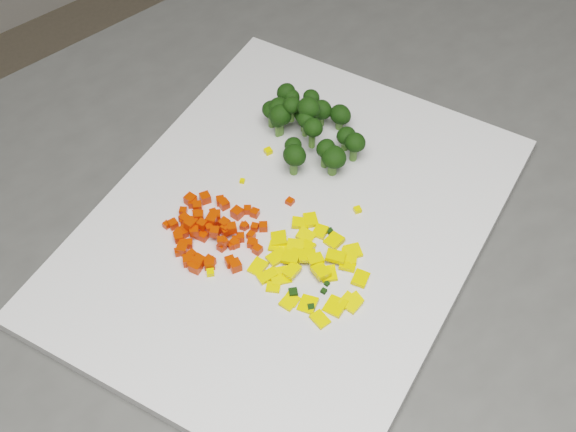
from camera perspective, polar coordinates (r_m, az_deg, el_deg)
counter_block at (r=1.16m, az=1.48°, el=-13.80°), size 1.09×0.77×0.90m
cutting_board at (r=0.76m, az=-0.00°, el=-0.75°), size 0.53×0.48×0.01m
carrot_pile at (r=0.74m, az=-5.47°, el=-0.79°), size 0.10×0.10×0.03m
pepper_pile at (r=0.72m, az=2.04°, el=-3.45°), size 0.11×0.11×0.02m
broccoli_pile at (r=0.81m, az=1.48°, el=6.63°), size 0.12×0.12×0.05m
carrot_cube_0 at (r=0.74m, az=-4.01°, el=-0.86°), size 0.01×0.01×0.01m
carrot_cube_1 at (r=0.73m, az=-5.61°, el=-3.26°), size 0.01×0.01×0.01m
carrot_cube_2 at (r=0.74m, az=-3.40°, el=-1.53°), size 0.01×0.01×0.01m
carrot_cube_3 at (r=0.74m, az=-4.41°, el=-0.60°), size 0.01×0.01×0.01m
carrot_cube_4 at (r=0.77m, az=-7.47°, el=0.33°), size 0.01×0.01×0.01m
carrot_cube_5 at (r=0.74m, az=-2.42°, el=-2.02°), size 0.01×0.01×0.01m
carrot_cube_6 at (r=0.74m, az=-4.48°, el=-0.87°), size 0.01×0.01×0.01m
carrot_cube_7 at (r=0.75m, az=-6.75°, el=-0.47°), size 0.01×0.01×0.01m
carrot_cube_8 at (r=0.74m, az=-5.62°, el=-0.84°), size 0.01×0.01×0.01m
carrot_cube_9 at (r=0.72m, az=-6.57°, el=-3.63°), size 0.01×0.01×0.01m
carrot_cube_10 at (r=0.75m, az=-5.16°, el=-0.00°), size 0.01×0.01×0.01m
carrot_cube_11 at (r=0.75m, az=-1.77°, el=-0.77°), size 0.01×0.01×0.01m
carrot_cube_12 at (r=0.75m, az=-4.85°, el=-0.88°), size 0.01×0.01×0.01m
carrot_cube_13 at (r=0.77m, az=-6.96°, el=1.16°), size 0.01×0.01×0.01m
carrot_cube_14 at (r=0.74m, az=-4.05°, el=-2.09°), size 0.01×0.01×0.01m
carrot_cube_15 at (r=0.74m, az=-4.55°, el=-0.54°), size 0.01×0.01×0.01m
carrot_cube_16 at (r=0.74m, az=-6.95°, el=-0.59°), size 0.01×0.01×0.01m
carrot_cube_17 at (r=0.76m, az=-2.89°, el=0.44°), size 0.01×0.01×0.01m
carrot_cube_18 at (r=0.74m, az=-2.61°, el=-1.93°), size 0.01×0.01×0.01m
carrot_cube_19 at (r=0.73m, az=-6.85°, el=-2.77°), size 0.01×0.01×0.01m
carrot_cube_20 at (r=0.75m, az=-7.77°, el=-1.25°), size 0.01×0.01×0.01m
carrot_cube_21 at (r=0.76m, az=-7.36°, el=-0.21°), size 0.01×0.01×0.01m
carrot_cube_22 at (r=0.75m, az=-7.28°, el=-0.93°), size 0.01×0.01×0.01m
carrot_cube_23 at (r=0.74m, az=-7.50°, el=-1.93°), size 0.01×0.01×0.01m
carrot_cube_24 at (r=0.75m, az=-6.35°, el=-1.39°), size 0.01×0.01×0.01m
carrot_cube_25 at (r=0.74m, az=-3.80°, el=-1.99°), size 0.01×0.01×0.01m
carrot_cube_26 at (r=0.74m, az=-4.45°, el=-1.07°), size 0.01×0.01×0.01m
carrot_cube_27 at (r=0.76m, az=-8.63°, el=-0.63°), size 0.01×0.01×0.01m
carrot_cube_28 at (r=0.77m, az=-4.57°, el=0.84°), size 0.01×0.01×0.01m
carrot_cube_29 at (r=0.74m, az=-3.71°, el=-1.75°), size 0.01×0.01×0.01m
carrot_cube_30 at (r=0.75m, az=-3.17°, el=-0.72°), size 0.01×0.01×0.01m
carrot_cube_31 at (r=0.75m, az=-7.45°, el=-1.22°), size 0.01×0.01×0.01m
carrot_cube_32 at (r=0.77m, az=-4.82°, el=1.09°), size 0.01×0.01×0.01m
carrot_cube_33 at (r=0.75m, az=-2.38°, el=-0.80°), size 0.01×0.01×0.01m
carrot_cube_34 at (r=0.76m, az=-7.45°, el=-0.31°), size 0.01×0.01×0.01m
carrot_cube_35 at (r=0.77m, az=-6.79°, el=0.92°), size 0.01×0.01×0.01m
carrot_cube_36 at (r=0.74m, az=-7.09°, el=-1.98°), size 0.01×0.01×0.01m
carrot_cube_37 at (r=0.76m, az=-8.18°, el=-0.58°), size 0.01×0.01×0.01m
carrot_cube_38 at (r=0.74m, az=-7.53°, el=-2.38°), size 0.01×0.01×0.01m
carrot_cube_39 at (r=0.74m, az=-7.82°, el=-2.56°), size 0.01×0.01×0.01m
carrot_cube_40 at (r=0.75m, az=-7.65°, el=-1.16°), size 0.01×0.01×0.01m
carrot_cube_41 at (r=0.75m, az=-7.80°, el=-1.54°), size 0.01×0.01×0.01m
carrot_cube_42 at (r=0.76m, az=-6.54°, el=0.13°), size 0.01×0.01×0.01m
carrot_cube_43 at (r=0.74m, az=-5.43°, el=-0.27°), size 0.01×0.01×0.01m
carrot_cube_44 at (r=0.73m, az=-4.13°, el=-3.26°), size 0.01×0.01×0.01m
carrot_cube_45 at (r=0.74m, az=-5.23°, el=-1.14°), size 0.01×0.01×0.01m
carrot_cube_46 at (r=0.73m, az=-4.79°, el=-1.79°), size 0.01×0.01×0.01m
carrot_cube_47 at (r=0.75m, az=-3.09°, el=-0.71°), size 0.01×0.01×0.01m
carrot_cube_48 at (r=0.75m, az=-6.05°, el=-1.44°), size 0.01×0.01×0.01m
carrot_cube_49 at (r=0.75m, az=-5.35°, el=0.24°), size 0.01×0.01×0.01m
carrot_cube_50 at (r=0.74m, az=-6.69°, el=-1.08°), size 0.01×0.01×0.01m
carrot_cube_51 at (r=0.74m, az=-6.13°, el=-0.59°), size 0.01×0.01×0.01m
carrot_cube_52 at (r=0.75m, az=-5.21°, el=-0.31°), size 0.01×0.01×0.01m
carrot_cube_53 at (r=0.77m, az=-6.46°, el=0.67°), size 0.01×0.01×0.01m
carrot_cube_54 at (r=0.73m, az=-4.12°, el=-3.34°), size 0.01×0.01×0.01m
carrot_cube_55 at (r=0.76m, az=-3.64°, el=0.22°), size 0.01×0.01×0.01m
carrot_cube_56 at (r=0.73m, az=-5.62°, el=-3.37°), size 0.01×0.01×0.01m
carrot_cube_57 at (r=0.73m, az=-4.56°, el=-1.86°), size 0.01×0.01×0.01m
carrot_cube_58 at (r=0.73m, az=-6.35°, el=-3.23°), size 0.01×0.01×0.01m
carrot_cube_59 at (r=0.76m, az=-2.38°, el=0.22°), size 0.01×0.01×0.01m
carrot_cube_60 at (r=0.72m, az=-3.76°, el=-3.53°), size 0.01×0.01×0.01m
carrot_cube_61 at (r=0.74m, az=-4.75°, el=-2.21°), size 0.01×0.01×0.01m
carrot_cube_62 at (r=0.73m, az=-6.88°, el=-3.38°), size 0.01×0.01×0.01m
carrot_cube_63 at (r=0.73m, az=-7.13°, el=-3.16°), size 0.01×0.01×0.01m
carrot_cube_64 at (r=0.77m, az=-5.91°, el=1.29°), size 0.01×0.01×0.01m
carrot_cube_65 at (r=0.73m, az=-2.19°, el=-2.40°), size 0.01×0.01×0.01m
carrot_cube_66 at (r=0.74m, az=-2.64°, el=-1.40°), size 0.01×0.01×0.01m
carrot_cube_67 at (r=0.76m, az=-5.21°, el=-0.20°), size 0.01×0.01×0.01m
carrot_cube_68 at (r=0.75m, az=-6.09°, el=-1.48°), size 0.01×0.01×0.01m
carrot_cube_69 at (r=0.74m, az=-3.84°, el=-1.94°), size 0.01×0.01×0.01m
carrot_cube_70 at (r=0.76m, az=-6.92°, el=-0.55°), size 0.01×0.01×0.01m
carrot_cube_71 at (r=0.75m, az=-6.35°, el=0.01°), size 0.01×0.01×0.01m
pepper_chunk_0 at (r=0.72m, az=-2.15°, el=-3.65°), size 0.02×0.02×0.01m
pepper_chunk_1 at (r=0.72m, az=1.38°, el=-2.85°), size 0.02×0.02×0.00m
pepper_chunk_2 at (r=0.73m, az=4.25°, el=-3.49°), size 0.02×0.02×0.01m
pepper_chunk_3 at (r=0.70m, az=3.38°, el=-6.43°), size 0.02×0.02×0.01m
pepper_chunk_4 at (r=0.74m, az=-0.65°, el=-1.63°), size 0.02×0.02×0.01m
pepper_chunk_5 at (r=0.72m, az=0.29°, el=-3.90°), size 0.02×0.01×0.01m
pepper_chunk_6 at (r=0.73m, az=-0.02°, el=-2.50°), size 0.02×0.02×0.01m
pepper_chunk_7 at (r=0.74m, az=1.28°, el=-1.41°), size 0.02×0.02×0.01m
pepper_chunk_8 at (r=0.74m, az=-0.68°, el=-2.23°), size 0.02×0.02×0.00m
pepper_chunk_9 at (r=0.74m, az=1.26°, el=-2.07°), size 0.01×0.02×0.01m
pepper_chunk_10 at (r=0.70m, az=0.24°, el=-5.96°), size 0.02×0.02×0.01m
pepper_chunk_11 at (r=0.72m, az=-1.48°, el=-4.30°), size 0.02×0.01×0.01m
pepper_chunk_12 at (r=0.76m, az=1.62°, el=-0.28°), size 0.02×0.02×0.00m
pepper_chunk_13 at (r=0.73m, az=4.36°, el=-2.87°), size 0.02×0.02×0.01m
pepper_chunk_14 at (r=0.74m, az=3.30°, el=-1.77°), size 0.02×0.02×0.01m
pepper_chunk_15 at (r=0.70m, az=-0.03°, el=-6.25°), size 0.01×0.02×0.00m
pepper_chunk_16 at (r=0.75m, az=2.31°, el=-1.12°), size 0.02×0.02×0.01m
pepper_chunk_17 at (r=0.72m, az=1.96°, el=-3.08°), size 0.02×0.01×0.00m
pepper_chunk_18 at (r=0.71m, az=4.70°, el=-6.01°), size 0.02×0.01×0.01m
pepper_chunk_19 at (r=0.75m, az=0.88°, el=-0.51°), size 0.02×0.02×0.01m
pepper_chunk_20 at (r=0.70m, az=4.46°, el=-6.18°), size 0.02×0.02×0.01m
pepper_chunk_21 at (r=0.74m, az=0.53°, el=-2.11°), size 0.02×0.02×0.01m
pepper_chunk_22 at (r=0.72m, az=0.21°, el=-2.96°), size 0.02×0.02×0.01m
pepper_chunk_23 at (r=0.71m, az=-1.06°, el=-5.10°), size 0.02×0.02×0.00m
pepper_chunk_24 at (r=0.72m, az=2.35°, el=-3.95°), size 0.02×0.02×0.01m
pepper_chunk_25 at (r=0.72m, az=5.18°, el=-4.43°), size 0.02×0.02×0.01m
pepper_chunk_26 at (r=0.73m, az=3.40°, el=-2.88°), size 0.02×0.02×0.01m
pepper_chunk_27 at (r=0.72m, az=-0.56°, el=-4.28°), size 0.02×0.02×0.01m
pepper_chunk_28 at (r=0.74m, az=4.65°, el=-2.51°), size 0.02×0.02×0.00m
pepper_chunk_29 at (r=0.69m, az=2.29°, el=-7.35°), size 0.01×0.02×0.00m
pepper_chunk_30 at (r=0.73m, az=-0.81°, el=-2.97°), size 0.02×0.01×0.01m
pepper_chunk_31 at (r=0.70m, az=1.42°, el=-6.29°), size 0.02×0.02×0.01m
pepper_chunk_32 at (r=0.72m, az=2.90°, el=-4.12°), size 0.02×0.02×0.00m
broccoli_floret_0 at (r=0.83m, az=-1.18°, el=7.18°), size 0.03×0.03×0.03m
broccoli_floret_1 at (r=0.79m, az=2.65°, el=4.40°), size 0.03×0.03×0.03m
broccoli_floret_2 at (r=0.81m, az=1.42°, el=7.21°), size 0.03×0.03×0.04m
broccoli_floret_3 at (r=0.79m, az=3.20°, el=3.87°), size 0.03×0.03×0.03m
broccoli_floret_4 at (r=0.84m, az=0.21°, el=8.01°), size 0.02×0.02×0.03m
broccoli_floret_5 at (r=0.80m, az=0.32°, el=4.71°), size 0.02×0.02×0.03m
broccoli_floret_6 at (r=0.78m, az=0.41°, el=3.92°), size 0.03×0.03×0.03m
broccoli_floret_7 at (r=0.79m, az=1.73°, el=5.82°), size 0.03×0.03×0.03m
broccoli_floret_8 at (r=0.83m, az=-0.74°, el=7.29°), size 0.03×0.03×0.04m
broccoli_floret_9 at (r=0.82m, az=-0.75°, el=6.42°), size 0.02×0.02×0.03m
broccoli_floret_10 at (r=0.83m, az=1.24°, el=6.92°), size 0.03×0.03×0.03m
broccoli_floret_11 at (r=0.85m, az=-0.17°, el=8.33°), size 0.03×0.03×0.03m
broccoli_floret_12 at (r=0.84m, az=1.62°, el=8.00°), size 0.02×0.02×0.03m
broccoli_floret_13 at (r=0.83m, az=2.35°, el=7.21°), size 0.03×0.03×0.03m
broccoli_floret_14 at (r=0.82m, az=-0.60°, el=6.76°), size 0.03×0.03×0.04m
broccoli_floret_15 at (r=0.80m, az=1.23°, el=6.48°), size 0.02×0.02×0.03m
broccoli_floret_16 at (r=0.82m, az=0.23°, el=7.53°), size 0.03×0.03×0.03m
broccoli_floret_17 at (r=0.84m, az=2.16°, el=7.18°), size 0.02×0.02×0.02m
broccoli_floret_18 at (r=0.83m, az=3.68°, el=6.93°), size 0.03×0.03×0.03m
broccoli_floret_19 at (r=0.81m, az=4.10°, el=5.44°), size 0.03×0.03×0.03m
broccoli_floret_20 at (r=0.80m, az=4.71°, el=4.83°), size 0.03×0.03×0.03m
stray_bit_0 at (r=0.75m, az=3.00°, el=-1.07°), size 0.01×0.01×0.00m
stray_bit_1 at (r=0.77m, az=4.96°, el=0.45°), size 0.01×0.01×0.00m
stray_bit_2 at (r=0.77m, az=0.14°, el=1.05°), size 0.01×0.01×0.00m
stray_bit_3 at (r=0.70m, az=1.65°, el=-6.51°), size 0.01×0.01×0.00m
stray_bit_4 at (r=0.74m, az=3.35°, el=-1.88°), size 0.01×0.01×0.00m
stray_bit_5 at (r=0.71m, az=2.55°, el=-5.35°), size 0.01×0.01×0.00m
stray_bit_6 at (r=0.72m, az=-5.54°, el=-4.02°), size 0.01×0.01×0.00m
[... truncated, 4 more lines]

